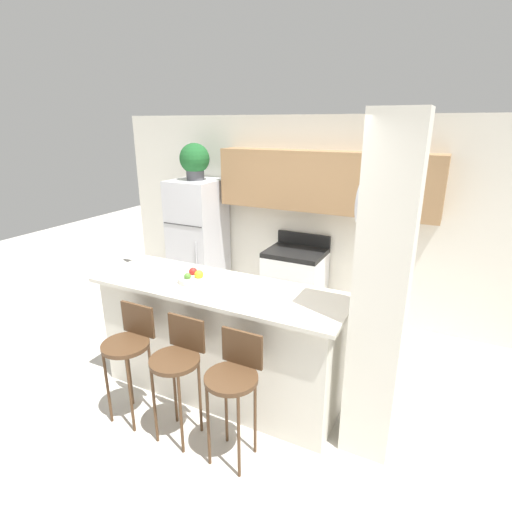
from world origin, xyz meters
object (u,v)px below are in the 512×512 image
Objects in this scene: bar_stool_mid at (178,361)px; fruit_bowl at (194,278)px; stove_range at (295,283)px; potted_plant_on_fridge at (195,160)px; bar_stool_left at (129,345)px; bar_stool_right at (234,378)px; refrigerator at (198,241)px.

bar_stool_mid is 3.78× the size of fruit_bowl.
potted_plant_on_fridge is (-1.46, -0.05, 1.52)m from stove_range.
stove_range is 2.22× the size of potted_plant_on_fridge.
bar_stool_left and bar_stool_mid have the same top height.
bar_stool_left is at bearing 180.00° from bar_stool_mid.
bar_stool_right is 3.78× the size of fruit_bowl.
potted_plant_on_fridge is at bearing 121.08° from bar_stool_mid.
refrigerator is 1.70× the size of bar_stool_mid.
potted_plant_on_fridge reaches higher than stove_range.
bar_stool_right is at bearing -50.79° from refrigerator.
bar_stool_left is 1.00× the size of bar_stool_right.
bar_stool_mid is at bearing -58.92° from refrigerator.
potted_plant_on_fridge is at bearing 129.21° from bar_stool_right.
bar_stool_left is at bearing -102.51° from stove_range.
potted_plant_on_fridge is (-1.93, 2.36, 1.29)m from bar_stool_right.
refrigerator is 6.42× the size of fruit_bowl.
potted_plant_on_fridge is (-1.42, 2.36, 1.29)m from bar_stool_mid.
bar_stool_mid and bar_stool_right have the same top height.
bar_stool_right is at bearing -38.47° from fruit_bowl.
bar_stool_left is 1.01m from bar_stool_right.
stove_range is 2.10m from potted_plant_on_fridge.
potted_plant_on_fridge reaches higher than bar_stool_right.
stove_range reaches higher than bar_stool_mid.
refrigerator is at bearing -177.86° from stove_range.
bar_stool_mid is (-0.03, -2.41, 0.23)m from stove_range.
potted_plant_on_fridge reaches higher than refrigerator.
stove_range is at bearing 77.49° from bar_stool_left.
bar_stool_right is 1.06m from fruit_bowl.
refrigerator reaches higher than fruit_bowl.
bar_stool_mid is at bearing -58.92° from potted_plant_on_fridge.
bar_stool_left is 2.84m from potted_plant_on_fridge.
fruit_bowl is (-0.25, 0.60, 0.44)m from bar_stool_mid.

